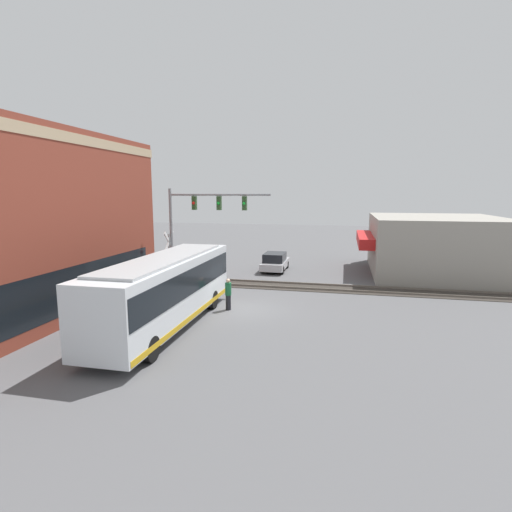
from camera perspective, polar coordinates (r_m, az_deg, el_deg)
ground_plane at (r=22.09m, az=-1.86°, el=-7.61°), size 120.00×120.00×0.00m
brick_building at (r=24.44m, az=-32.28°, el=3.89°), size 15.82×8.86×9.45m
shop_building at (r=34.31m, az=24.01°, el=1.41°), size 11.18×10.61×4.51m
city_bus at (r=19.24m, az=-12.77°, el=-4.59°), size 11.24×2.59×3.38m
traffic_signal_gantry at (r=26.76m, az=-7.99°, el=5.85°), size 0.42×6.94×6.61m
crossing_signal at (r=27.61m, az=-12.27°, el=0.41°), size 1.41×1.18×3.81m
rail_track_near at (r=27.74m, az=1.24°, el=-4.11°), size 2.60×60.00×0.15m
parked_car_silver at (r=32.73m, az=2.73°, el=-0.93°), size 4.20×1.82×1.49m
pedestrian_near_bus at (r=21.81m, az=-3.99°, el=-5.44°), size 0.34×0.34×1.73m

